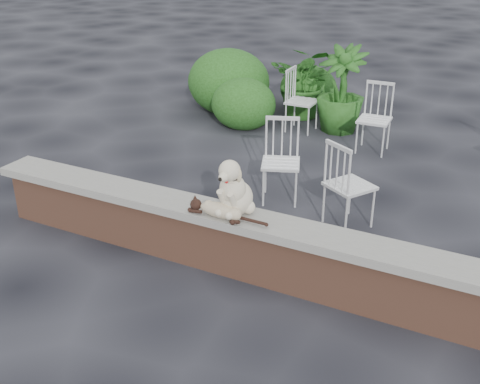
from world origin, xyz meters
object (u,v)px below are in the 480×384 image
at_px(dog, 237,184).
at_px(cat, 221,209).
at_px(chair_c, 350,184).
at_px(chair_e, 302,100).
at_px(chair_a, 281,162).
at_px(potted_plant_b, 341,89).
at_px(chair_b, 374,119).
at_px(potted_plant_a, 306,82).

height_order(dog, cat, dog).
xyz_separation_m(chair_c, chair_e, (-1.56, 2.59, 0.00)).
distance_m(dog, cat, 0.26).
distance_m(cat, chair_e, 4.12).
bearing_deg(chair_c, chair_a, 16.86).
relative_size(cat, chair_c, 0.95).
relative_size(chair_e, potted_plant_b, 0.73).
distance_m(chair_b, potted_plant_a, 1.73).
distance_m(cat, chair_c, 1.62).
bearing_deg(chair_c, cat, 94.48).
relative_size(dog, potted_plant_b, 0.42).
relative_size(cat, potted_plant_b, 0.70).
xyz_separation_m(dog, chair_c, (0.65, 1.28, -0.38)).
xyz_separation_m(chair_b, chair_c, (0.36, -2.23, 0.00)).
height_order(cat, potted_plant_a, potted_plant_a).
relative_size(dog, chair_a, 0.58).
relative_size(chair_c, chair_a, 1.00).
distance_m(dog, chair_c, 1.49).
relative_size(dog, chair_e, 0.58).
distance_m(chair_e, potted_plant_a, 0.69).
height_order(potted_plant_a, potted_plant_b, potted_plant_b).
relative_size(chair_c, potted_plant_a, 0.81).
bearing_deg(chair_a, chair_e, 85.08).
xyz_separation_m(dog, potted_plant_b, (-0.40, 4.13, -0.21)).
bearing_deg(chair_e, potted_plant_a, 16.28).
bearing_deg(chair_a, chair_c, -35.67).
xyz_separation_m(dog, chair_b, (0.29, 3.51, -0.38)).
height_order(chair_b, potted_plant_a, potted_plant_a).
bearing_deg(chair_c, potted_plant_b, -38.36).
distance_m(chair_a, potted_plant_a, 3.14).
relative_size(chair_e, potted_plant_a, 0.81).
relative_size(dog, potted_plant_a, 0.47).
xyz_separation_m(chair_e, chair_a, (0.69, -2.37, 0.00)).
xyz_separation_m(chair_b, potted_plant_a, (-1.40, 1.01, 0.11)).
relative_size(dog, chair_c, 0.58).
bearing_deg(potted_plant_b, potted_plant_a, 150.72).
bearing_deg(chair_e, chair_a, -164.60).
height_order(dog, potted_plant_a, potted_plant_a).
distance_m(cat, potted_plant_b, 4.29).
bearing_deg(chair_e, potted_plant_b, -64.92).
bearing_deg(cat, potted_plant_b, 98.59).
bearing_deg(cat, chair_b, 88.59).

